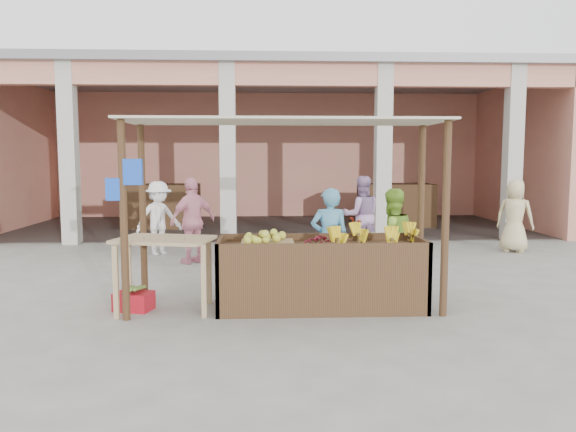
{
  "coord_description": "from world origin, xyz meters",
  "views": [
    {
      "loc": [
        -0.24,
        -7.01,
        1.91
      ],
      "look_at": [
        0.14,
        1.2,
        1.06
      ],
      "focal_mm": 35.0,
      "sensor_mm": 36.0,
      "label": 1
    }
  ],
  "objects_px": {
    "vendor_blue": "(330,237)",
    "vendor_green": "(391,237)",
    "fruit_stall": "(320,277)",
    "motorcycle": "(328,245)",
    "side_table": "(164,249)",
    "red_crate": "(134,301)"
  },
  "relations": [
    {
      "from": "fruit_stall",
      "to": "side_table",
      "type": "distance_m",
      "value": 2.0
    },
    {
      "from": "side_table",
      "to": "motorcycle",
      "type": "relative_size",
      "value": 0.7
    },
    {
      "from": "fruit_stall",
      "to": "motorcycle",
      "type": "distance_m",
      "value": 2.09
    },
    {
      "from": "vendor_blue",
      "to": "motorcycle",
      "type": "relative_size",
      "value": 0.87
    },
    {
      "from": "fruit_stall",
      "to": "red_crate",
      "type": "height_order",
      "value": "fruit_stall"
    },
    {
      "from": "fruit_stall",
      "to": "side_table",
      "type": "height_order",
      "value": "side_table"
    },
    {
      "from": "vendor_blue",
      "to": "vendor_green",
      "type": "bearing_deg",
      "value": -172.99
    },
    {
      "from": "red_crate",
      "to": "vendor_blue",
      "type": "relative_size",
      "value": 0.28
    },
    {
      "from": "side_table",
      "to": "vendor_blue",
      "type": "bearing_deg",
      "value": 36.43
    },
    {
      "from": "red_crate",
      "to": "motorcycle",
      "type": "relative_size",
      "value": 0.24
    },
    {
      "from": "fruit_stall",
      "to": "vendor_blue",
      "type": "bearing_deg",
      "value": 75.72
    },
    {
      "from": "vendor_blue",
      "to": "vendor_green",
      "type": "relative_size",
      "value": 1.03
    },
    {
      "from": "vendor_green",
      "to": "red_crate",
      "type": "bearing_deg",
      "value": -2.66
    },
    {
      "from": "vendor_blue",
      "to": "motorcycle",
      "type": "distance_m",
      "value": 1.25
    },
    {
      "from": "fruit_stall",
      "to": "side_table",
      "type": "relative_size",
      "value": 2.02
    },
    {
      "from": "side_table",
      "to": "red_crate",
      "type": "xyz_separation_m",
      "value": [
        -0.4,
        0.04,
        -0.66
      ]
    },
    {
      "from": "vendor_blue",
      "to": "vendor_green",
      "type": "distance_m",
      "value": 0.91
    },
    {
      "from": "motorcycle",
      "to": "side_table",
      "type": "bearing_deg",
      "value": 126.14
    },
    {
      "from": "fruit_stall",
      "to": "motorcycle",
      "type": "bearing_deg",
      "value": 80.84
    },
    {
      "from": "fruit_stall",
      "to": "motorcycle",
      "type": "height_order",
      "value": "motorcycle"
    },
    {
      "from": "side_table",
      "to": "vendor_green",
      "type": "xyz_separation_m",
      "value": [
        3.08,
        1.0,
        -0.0
      ]
    },
    {
      "from": "fruit_stall",
      "to": "vendor_green",
      "type": "height_order",
      "value": "vendor_green"
    }
  ]
}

